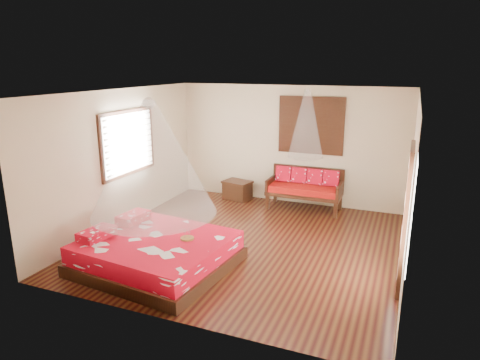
% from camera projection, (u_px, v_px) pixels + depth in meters
% --- Properties ---
extents(room, '(5.54, 5.54, 2.84)m').
position_uv_depth(room, '(248.00, 171.00, 7.72)').
color(room, black).
rests_on(room, ground).
extents(bed, '(2.51, 2.32, 0.65)m').
position_uv_depth(bed, '(156.00, 252.00, 7.08)').
color(bed, black).
rests_on(bed, floor).
extents(daybed, '(1.69, 0.75, 0.94)m').
position_uv_depth(daybed, '(305.00, 187.00, 9.89)').
color(daybed, black).
rests_on(daybed, floor).
extents(storage_chest, '(0.76, 0.62, 0.46)m').
position_uv_depth(storage_chest, '(237.00, 190.00, 10.65)').
color(storage_chest, black).
rests_on(storage_chest, floor).
extents(shutter_panel, '(1.52, 0.06, 1.32)m').
position_uv_depth(shutter_panel, '(311.00, 125.00, 9.83)').
color(shutter_panel, black).
rests_on(shutter_panel, wall_back).
extents(window_left, '(0.10, 1.74, 1.34)m').
position_uv_depth(window_left, '(128.00, 143.00, 8.80)').
color(window_left, black).
rests_on(window_left, wall_left).
extents(glazed_door, '(0.08, 1.02, 2.16)m').
position_uv_depth(glazed_door, '(405.00, 219.00, 6.29)').
color(glazed_door, black).
rests_on(glazed_door, floor).
extents(wine_tray, '(0.22, 0.22, 0.18)m').
position_uv_depth(wine_tray, '(187.00, 236.00, 6.98)').
color(wine_tray, brown).
rests_on(wine_tray, bed).
extents(mosquito_net_main, '(1.99, 1.99, 1.80)m').
position_uv_depth(mosquito_net_main, '(152.00, 158.00, 6.65)').
color(mosquito_net_main, silver).
rests_on(mosquito_net_main, ceiling).
extents(mosquito_net_daybed, '(0.79, 0.79, 1.50)m').
position_uv_depth(mosquito_net_daybed, '(306.00, 124.00, 9.39)').
color(mosquito_net_daybed, silver).
rests_on(mosquito_net_daybed, ceiling).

